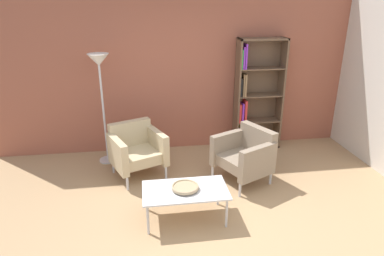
{
  "coord_description": "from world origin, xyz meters",
  "views": [
    {
      "loc": [
        -0.69,
        -3.13,
        2.5
      ],
      "look_at": [
        -0.11,
        0.84,
        0.95
      ],
      "focal_mm": 31.61,
      "sensor_mm": 36.0,
      "label": 1
    }
  ],
  "objects_px": {
    "decorative_bowl": "(185,187)",
    "bookshelf_tall": "(254,96)",
    "floor_lamp_torchiere": "(100,73)",
    "armchair_by_bookshelf": "(136,149)",
    "coffee_table_low": "(185,192)",
    "armchair_spare_guest": "(246,154)"
  },
  "relations": [
    {
      "from": "bookshelf_tall",
      "to": "floor_lamp_torchiere",
      "type": "xyz_separation_m",
      "value": [
        -2.51,
        -0.24,
        0.52
      ]
    },
    {
      "from": "bookshelf_tall",
      "to": "coffee_table_low",
      "type": "distance_m",
      "value": 2.51
    },
    {
      "from": "decorative_bowl",
      "to": "floor_lamp_torchiere",
      "type": "relative_size",
      "value": 0.18
    },
    {
      "from": "bookshelf_tall",
      "to": "armchair_spare_guest",
      "type": "bearing_deg",
      "value": -112.13
    },
    {
      "from": "armchair_spare_guest",
      "to": "floor_lamp_torchiere",
      "type": "distance_m",
      "value": 2.46
    },
    {
      "from": "bookshelf_tall",
      "to": "coffee_table_low",
      "type": "xyz_separation_m",
      "value": [
        -1.45,
        -1.98,
        -0.56
      ]
    },
    {
      "from": "decorative_bowl",
      "to": "bookshelf_tall",
      "type": "bearing_deg",
      "value": 53.71
    },
    {
      "from": "decorative_bowl",
      "to": "armchair_by_bookshelf",
      "type": "bearing_deg",
      "value": 115.56
    },
    {
      "from": "coffee_table_low",
      "to": "armchair_spare_guest",
      "type": "xyz_separation_m",
      "value": [
        0.97,
        0.8,
        0.05
      ]
    },
    {
      "from": "coffee_table_low",
      "to": "armchair_by_bookshelf",
      "type": "distance_m",
      "value": 1.34
    },
    {
      "from": "decorative_bowl",
      "to": "floor_lamp_torchiere",
      "type": "distance_m",
      "value": 2.27
    },
    {
      "from": "coffee_table_low",
      "to": "armchair_by_bookshelf",
      "type": "bearing_deg",
      "value": 115.56
    },
    {
      "from": "bookshelf_tall",
      "to": "floor_lamp_torchiere",
      "type": "distance_m",
      "value": 2.58
    },
    {
      "from": "bookshelf_tall",
      "to": "decorative_bowl",
      "type": "relative_size",
      "value": 5.94
    },
    {
      "from": "armchair_spare_guest",
      "to": "bookshelf_tall",
      "type": "bearing_deg",
      "value": 131.91
    },
    {
      "from": "bookshelf_tall",
      "to": "decorative_bowl",
      "type": "height_order",
      "value": "bookshelf_tall"
    },
    {
      "from": "coffee_table_low",
      "to": "armchair_spare_guest",
      "type": "bearing_deg",
      "value": 39.39
    },
    {
      "from": "bookshelf_tall",
      "to": "coffee_table_low",
      "type": "height_order",
      "value": "bookshelf_tall"
    },
    {
      "from": "decorative_bowl",
      "to": "armchair_by_bookshelf",
      "type": "relative_size",
      "value": 0.35
    },
    {
      "from": "coffee_table_low",
      "to": "decorative_bowl",
      "type": "xyz_separation_m",
      "value": [
        -0.0,
        0.0,
        0.07
      ]
    },
    {
      "from": "decorative_bowl",
      "to": "floor_lamp_torchiere",
      "type": "bearing_deg",
      "value": 121.52
    },
    {
      "from": "coffee_table_low",
      "to": "decorative_bowl",
      "type": "height_order",
      "value": "decorative_bowl"
    }
  ]
}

